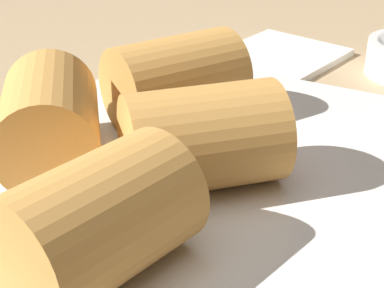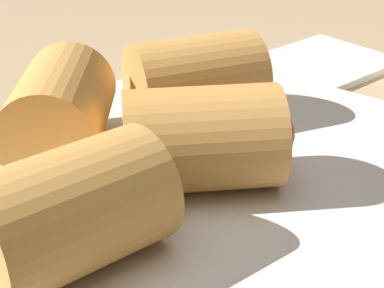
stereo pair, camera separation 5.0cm
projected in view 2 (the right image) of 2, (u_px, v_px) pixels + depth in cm
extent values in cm
cube|color=tan|center=(223.00, 244.00, 34.57)|extent=(180.00, 140.00, 2.00)
cube|color=white|center=(192.00, 193.00, 36.10)|extent=(32.61, 25.67, 1.20)
cube|color=white|center=(192.00, 182.00, 35.75)|extent=(33.91, 26.70, 0.30)
cylinder|color=#D19347|center=(196.00, 80.00, 41.35)|extent=(9.96, 8.99, 5.61)
sphere|color=#B23D2D|center=(241.00, 72.00, 42.47)|extent=(3.65, 3.65, 3.65)
cylinder|color=#D19347|center=(70.00, 211.00, 27.88)|extent=(9.32, 7.35, 5.61)
sphere|color=beige|center=(133.00, 186.00, 29.72)|extent=(3.65, 3.65, 3.65)
cylinder|color=#D19347|center=(202.00, 139.00, 33.96)|extent=(9.79, 9.82, 5.61)
sphere|color=#B23D2D|center=(263.00, 135.00, 34.32)|extent=(3.65, 3.65, 3.65)
cylinder|color=#D19347|center=(60.00, 111.00, 37.07)|extent=(9.97, 9.46, 5.61)
sphere|color=#56843D|center=(70.00, 89.00, 39.98)|extent=(3.65, 3.65, 3.65)
ellipsoid|color=silver|center=(82.00, 94.00, 48.74)|extent=(4.00, 3.58, 1.14)
cube|color=white|center=(322.00, 63.00, 55.33)|extent=(12.51, 11.24, 0.60)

